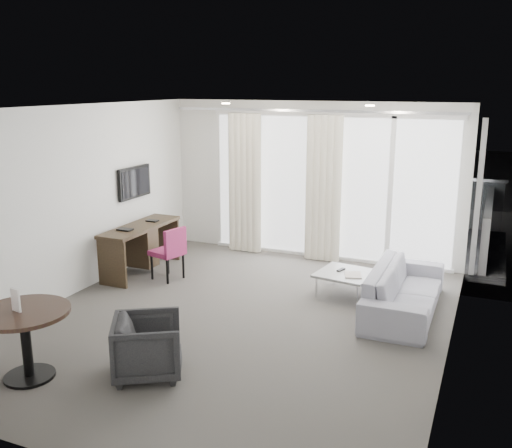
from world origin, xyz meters
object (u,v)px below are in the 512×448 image
at_px(round_table, 26,344).
at_px(tub_armchair, 148,347).
at_px(coffee_table, 345,284).
at_px(rattan_chair_a, 397,228).
at_px(sofa, 404,290).
at_px(rattan_chair_b, 415,222).
at_px(desk, 141,249).
at_px(desk_chair, 167,253).

xyz_separation_m(round_table, tub_armchair, (1.07, 0.52, -0.05)).
relative_size(coffee_table, rattan_chair_a, 0.92).
bearing_deg(round_table, sofa, 45.15).
bearing_deg(round_table, coffee_table, 56.29).
bearing_deg(sofa, tub_armchair, 141.76).
bearing_deg(round_table, rattan_chair_a, 66.74).
xyz_separation_m(coffee_table, rattan_chair_b, (0.54, 2.88, 0.29)).
height_order(desk, desk_chair, desk_chair).
xyz_separation_m(desk_chair, round_table, (0.29, -3.12, -0.04)).
relative_size(round_table, coffee_table, 1.24).
bearing_deg(desk, rattan_chair_a, 39.30).
distance_m(desk, desk_chair, 0.57).
xyz_separation_m(tub_armchair, coffee_table, (1.26, 2.98, -0.14)).
bearing_deg(rattan_chair_a, sofa, -61.88).
bearing_deg(rattan_chair_b, round_table, -99.13).
height_order(tub_armchair, coffee_table, tub_armchair).
height_order(tub_armchair, rattan_chair_a, rattan_chair_a).
height_order(desk, tub_armchair, desk).
height_order(round_table, sofa, round_table).
height_order(tub_armchair, sofa, tub_armchair).
bearing_deg(tub_armchair, desk, 4.14).
height_order(desk_chair, round_table, desk_chair).
height_order(desk_chair, tub_armchair, desk_chair).
bearing_deg(rattan_chair_a, rattan_chair_b, 66.29).
bearing_deg(coffee_table, desk_chair, -171.65).
relative_size(tub_armchair, rattan_chair_a, 0.86).
relative_size(rattan_chair_a, rattan_chair_b, 0.87).
xyz_separation_m(desk_chair, sofa, (3.48, 0.09, -0.11)).
height_order(round_table, rattan_chair_b, rattan_chair_b).
bearing_deg(desk_chair, coffee_table, 23.08).
distance_m(rattan_chair_a, rattan_chair_b, 0.40).
bearing_deg(round_table, rattan_chair_b, 65.77).
bearing_deg(desk_chair, rattan_chair_b, 60.63).
bearing_deg(rattan_chair_b, tub_armchair, -91.97).
distance_m(desk_chair, round_table, 3.13).
height_order(desk, round_table, desk).
height_order(desk_chair, sofa, desk_chair).
bearing_deg(sofa, round_table, 135.15).
xyz_separation_m(coffee_table, rattan_chair_a, (0.28, 2.58, 0.23)).
bearing_deg(rattan_chair_a, desk_chair, -117.55).
height_order(round_table, coffee_table, round_table).
distance_m(sofa, rattan_chair_a, 2.94).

